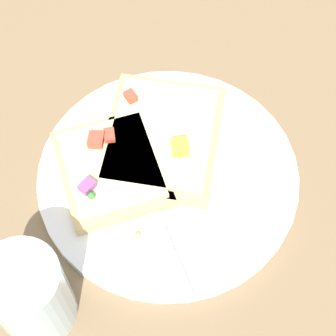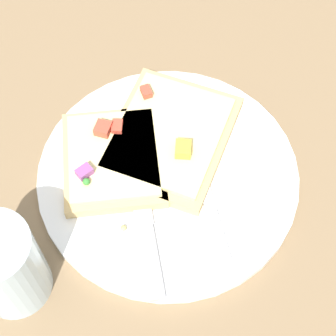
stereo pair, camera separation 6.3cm
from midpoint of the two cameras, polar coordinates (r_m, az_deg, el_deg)
ground_plane at (r=0.65m, az=-2.77°, el=-1.22°), size 4.00×4.00×0.00m
plate at (r=0.64m, az=-2.79°, el=-0.96°), size 0.30×0.30×0.01m
fork at (r=0.64m, az=0.42°, el=-0.42°), size 0.19×0.12×0.01m
knife at (r=0.61m, az=-4.29°, el=-5.75°), size 0.19×0.13×0.01m
pizza_slice_main at (r=0.65m, az=-3.39°, el=2.97°), size 0.19×0.20×0.03m
pizza_slice_corner at (r=0.64m, az=-8.61°, el=-0.22°), size 0.17×0.17×0.03m
crumb_scatter at (r=0.62m, az=-5.68°, el=-2.34°), size 0.12×0.09×0.01m
drinking_glass at (r=0.56m, az=-17.06°, el=-12.56°), size 0.07×0.07×0.11m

